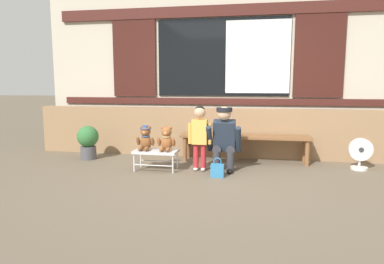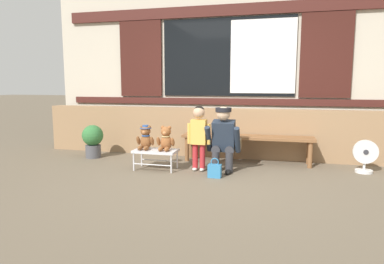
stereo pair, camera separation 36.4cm
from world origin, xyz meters
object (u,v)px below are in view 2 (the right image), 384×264
at_px(handbag_on_ground, 215,171).
at_px(floor_fan, 365,157).
at_px(teddy_bear_with_hat, 145,138).
at_px(child_standing, 199,131).
at_px(teddy_bear_plain, 166,139).
at_px(potted_plant, 93,139).
at_px(wooden_bench_long, 247,140).
at_px(small_display_bench, 156,152).
at_px(adult_crouching, 224,139).

relative_size(handbag_on_ground, floor_fan, 0.57).
relative_size(teddy_bear_with_hat, child_standing, 0.38).
bearing_deg(teddy_bear_plain, handbag_on_ground, -15.96).
distance_m(child_standing, handbag_on_ground, 0.66).
relative_size(teddy_bear_plain, potted_plant, 0.64).
bearing_deg(potted_plant, wooden_bench_long, 6.21).
height_order(child_standing, handbag_on_ground, child_standing).
xyz_separation_m(small_display_bench, child_standing, (0.64, 0.09, 0.33)).
xyz_separation_m(teddy_bear_with_hat, child_standing, (0.80, 0.09, 0.12)).
bearing_deg(potted_plant, adult_crouching, -8.37).
bearing_deg(child_standing, small_display_bench, -171.89).
relative_size(child_standing, adult_crouching, 1.01).
height_order(wooden_bench_long, teddy_bear_plain, teddy_bear_plain).
bearing_deg(handbag_on_ground, child_standing, 133.61).
relative_size(wooden_bench_long, teddy_bear_plain, 5.78).
distance_m(small_display_bench, potted_plant, 1.45).
xyz_separation_m(teddy_bear_with_hat, adult_crouching, (1.16, 0.17, 0.01)).
height_order(handbag_on_ground, floor_fan, floor_fan).
bearing_deg(handbag_on_ground, potted_plant, 162.03).
distance_m(adult_crouching, floor_fan, 2.03).
relative_size(child_standing, floor_fan, 2.00).
height_order(wooden_bench_long, floor_fan, floor_fan).
bearing_deg(teddy_bear_with_hat, wooden_bench_long, 29.28).
bearing_deg(wooden_bench_long, child_standing, -131.54).
xyz_separation_m(child_standing, handbag_on_ground, (0.30, -0.31, -0.50)).
xyz_separation_m(adult_crouching, floor_fan, (1.98, 0.38, -0.24)).
height_order(small_display_bench, potted_plant, potted_plant).
bearing_deg(wooden_bench_long, floor_fan, -8.20).
bearing_deg(potted_plant, teddy_bear_with_hat, -23.57).
xyz_separation_m(small_display_bench, potted_plant, (-1.35, 0.52, 0.06)).
bearing_deg(floor_fan, teddy_bear_with_hat, -169.94).
bearing_deg(floor_fan, adult_crouching, -169.03).
bearing_deg(handbag_on_ground, teddy_bear_plain, 164.04).
xyz_separation_m(small_display_bench, adult_crouching, (1.00, 0.18, 0.21)).
height_order(teddy_bear_plain, child_standing, child_standing).
xyz_separation_m(wooden_bench_long, adult_crouching, (-0.27, -0.63, 0.11)).
height_order(child_standing, potted_plant, child_standing).
bearing_deg(handbag_on_ground, floor_fan, 20.88).
bearing_deg(teddy_bear_with_hat, child_standing, 6.35).
xyz_separation_m(teddy_bear_plain, adult_crouching, (0.84, 0.17, 0.02)).
xyz_separation_m(teddy_bear_with_hat, potted_plant, (-1.19, 0.52, -0.15)).
xyz_separation_m(adult_crouching, handbag_on_ground, (-0.06, -0.40, -0.38)).
bearing_deg(wooden_bench_long, potted_plant, -173.79).
distance_m(wooden_bench_long, floor_fan, 1.73).
height_order(small_display_bench, teddy_bear_with_hat, teddy_bear_with_hat).
xyz_separation_m(child_standing, adult_crouching, (0.36, 0.08, -0.11)).
xyz_separation_m(teddy_bear_with_hat, floor_fan, (3.14, 0.56, -0.23)).
bearing_deg(teddy_bear_with_hat, adult_crouching, 8.48).
height_order(small_display_bench, handbag_on_ground, small_display_bench).
height_order(teddy_bear_with_hat, adult_crouching, adult_crouching).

